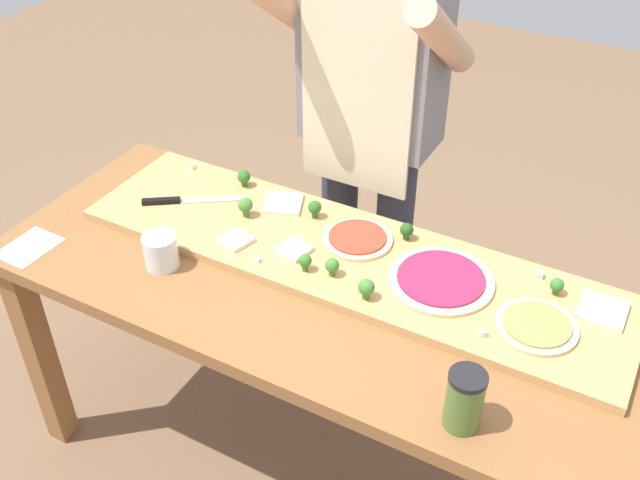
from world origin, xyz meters
TOP-DOWN VIEW (x-y plane):
  - ground_plane at (0.00, 0.00)m, footprint 8.00×8.00m
  - prep_table at (0.00, 0.00)m, footprint 1.73×0.70m
  - cutting_board at (0.03, 0.12)m, footprint 1.50×0.39m
  - chefs_knife at (-0.51, 0.09)m, footprint 0.26×0.19m
  - pizza_whole_pesto_green at (0.55, 0.07)m, footprint 0.19×0.19m
  - pizza_whole_tomato_red at (0.03, 0.18)m, footprint 0.19×0.19m
  - pizza_whole_beet_magenta at (0.29, 0.12)m, footprint 0.27×0.27m
  - pizza_slice_center at (-0.10, 0.05)m, footprint 0.09×0.09m
  - pizza_slice_near_left at (-0.23, 0.23)m, footprint 0.14×0.14m
  - pizza_slice_far_left at (0.67, 0.20)m, footprint 0.11×0.11m
  - pizza_slice_near_right at (-0.26, 0.02)m, footprint 0.09×0.09m
  - broccoli_floret_back_mid at (-0.03, 0.00)m, footprint 0.03×0.03m
  - broccoli_floret_front_mid at (-0.12, 0.22)m, footprint 0.04×0.04m
  - broccoli_floret_back_left at (0.04, 0.02)m, footprint 0.04×0.04m
  - broccoli_floret_center_right at (-0.39, 0.26)m, footprint 0.04×0.04m
  - broccoli_floret_front_right at (-0.30, 0.13)m, footprint 0.04×0.04m
  - broccoli_floret_back_right at (0.56, 0.22)m, footprint 0.03×0.03m
  - broccoli_floret_front_left at (0.14, 0.25)m, footprint 0.04×0.04m
  - broccoli_floret_center_left at (0.15, -0.02)m, footprint 0.04×0.04m
  - cheese_crumble_a at (-0.59, 0.27)m, footprint 0.02×0.02m
  - cheese_crumble_b at (0.45, -0.01)m, footprint 0.02×0.02m
  - cheese_crumble_c at (-0.16, -0.03)m, footprint 0.02×0.02m
  - cheese_crumble_d at (0.50, 0.26)m, footprint 0.02×0.02m
  - flour_cup at (-0.39, -0.13)m, footprint 0.09×0.09m
  - sauce_jar at (0.48, -0.25)m, footprint 0.08×0.08m
  - recipe_note at (-0.76, -0.25)m, footprint 0.12×0.16m
  - cook_center at (-0.11, 0.53)m, footprint 0.54×0.39m

SIDE VIEW (x-z plane):
  - ground_plane at x=0.00m, z-range 0.00..0.00m
  - prep_table at x=0.00m, z-range 0.28..1.05m
  - recipe_note at x=-0.76m, z-range 0.77..0.77m
  - cutting_board at x=0.03m, z-range 0.77..0.80m
  - chefs_knife at x=-0.51m, z-range 0.80..0.81m
  - pizza_slice_center at x=-0.10m, z-range 0.80..0.81m
  - pizza_slice_near_left at x=-0.23m, z-range 0.80..0.81m
  - pizza_slice_far_left at x=0.67m, z-range 0.80..0.81m
  - pizza_slice_near_right at x=-0.26m, z-range 0.80..0.81m
  - cheese_crumble_c at x=-0.16m, z-range 0.80..0.81m
  - pizza_whole_tomato_red at x=0.03m, z-range 0.80..0.81m
  - pizza_whole_pesto_green at x=0.55m, z-range 0.80..0.81m
  - pizza_whole_beet_magenta at x=0.29m, z-range 0.80..0.81m
  - cheese_crumble_a at x=-0.59m, z-range 0.80..0.81m
  - cheese_crumble_b at x=0.45m, z-range 0.80..0.81m
  - cheese_crumble_d at x=0.50m, z-range 0.80..0.82m
  - flour_cup at x=-0.39m, z-range 0.77..0.86m
  - broccoli_floret_back_right at x=0.56m, z-range 0.80..0.85m
  - broccoli_floret_front_left at x=0.14m, z-range 0.80..0.85m
  - broccoli_floret_back_mid at x=-0.03m, z-range 0.80..0.85m
  - broccoli_floret_back_left at x=0.04m, z-range 0.80..0.85m
  - broccoli_floret_center_right at x=-0.39m, z-range 0.80..0.85m
  - broccoli_floret_front_mid at x=-0.12m, z-range 0.80..0.86m
  - broccoli_floret_center_left at x=0.15m, z-range 0.80..0.86m
  - broccoli_floret_front_right at x=-0.30m, z-range 0.80..0.86m
  - sauce_jar at x=0.48m, z-range 0.77..0.92m
  - cook_center at x=-0.11m, z-range 0.16..1.83m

